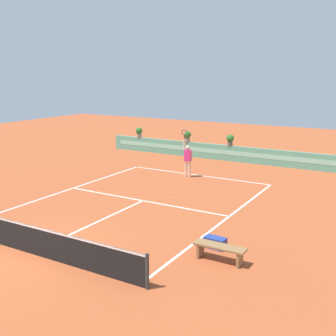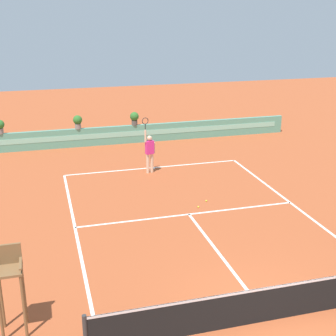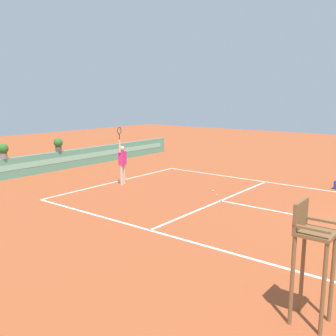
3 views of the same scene
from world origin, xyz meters
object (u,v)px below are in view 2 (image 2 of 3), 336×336
umpire_chair (10,280)px  potted_plant_left (78,121)px  tennis_player (150,151)px  tennis_ball_mid_court (206,201)px  potted_plant_far_left (0,126)px  potted_plant_centre (134,118)px  tennis_ball_near_baseline (198,207)px

umpire_chair → potted_plant_left: (2.90, 15.13, 0.07)m
tennis_player → tennis_ball_mid_court: tennis_player is taller
tennis_player → umpire_chair: bearing=-119.3°
umpire_chair → tennis_player: bearing=60.7°
tennis_ball_mid_court → potted_plant_far_left: size_ratio=0.09×
potted_plant_left → potted_plant_centre: 3.08m
tennis_player → potted_plant_centre: size_ratio=3.57×
umpire_chair → tennis_ball_near_baseline: size_ratio=31.47×
potted_plant_left → tennis_player: bearing=-62.2°
potted_plant_far_left → tennis_player: bearing=-37.7°
tennis_ball_mid_court → potted_plant_centre: potted_plant_centre is taller
potted_plant_left → potted_plant_centre: bearing=0.0°
potted_plant_left → potted_plant_centre: size_ratio=1.00×
potted_plant_left → tennis_ball_mid_court: bearing=-65.9°
tennis_ball_mid_court → potted_plant_centre: bearing=96.1°
umpire_chair → tennis_ball_mid_court: (6.93, 6.09, -1.31)m
umpire_chair → potted_plant_left: bearing=79.2°
potted_plant_far_left → potted_plant_left: 3.94m
tennis_ball_near_baseline → umpire_chair: bearing=-138.9°
umpire_chair → potted_plant_left: 15.40m
potted_plant_left → tennis_ball_near_baseline: bearing=-69.6°
umpire_chair → tennis_ball_mid_court: size_ratio=31.47×
umpire_chair → potted_plant_centre: (5.97, 15.13, 0.07)m
tennis_ball_near_baseline → potted_plant_centre: (-0.46, 9.52, 1.38)m
tennis_player → tennis_ball_mid_court: bearing=-71.2°
potted_plant_far_left → potted_plant_left: bearing=0.0°
umpire_chair → potted_plant_centre: umpire_chair is taller
tennis_ball_mid_court → potted_plant_left: (-4.03, 9.03, 1.38)m
tennis_ball_mid_court → potted_plant_centre: size_ratio=0.09×
potted_plant_centre → potted_plant_far_left: bearing=180.0°
potted_plant_left → potted_plant_far_left: bearing=180.0°
tennis_ball_near_baseline → potted_plant_far_left: potted_plant_far_left is taller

